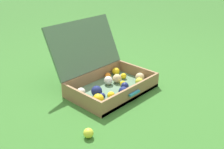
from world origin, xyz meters
name	(u,v)px	position (x,y,z in m)	size (l,w,h in m)	color
ground_plane	(120,93)	(0.00, 0.00, 0.00)	(16.00, 16.00, 0.00)	#336B28
open_suitcase	(105,76)	(-0.02, 0.14, 0.11)	(0.66, 0.64, 0.51)	#4C7051
stray_ball_on_grass	(88,133)	(-0.54, -0.23, 0.03)	(0.06, 0.06, 0.06)	#CCDB38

